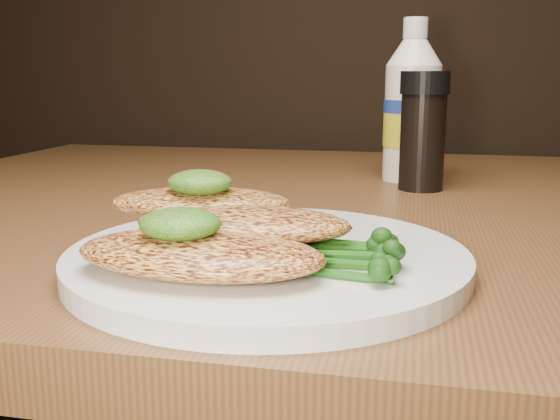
# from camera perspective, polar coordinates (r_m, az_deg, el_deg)

# --- Properties ---
(plate) EXTENTS (0.27, 0.27, 0.01)m
(plate) POSITION_cam_1_polar(r_m,az_deg,el_deg) (0.43, -1.14, -4.39)
(plate) COLOR white
(plate) RESTS_ON dining_table
(chicken_front) EXTENTS (0.15, 0.08, 0.02)m
(chicken_front) POSITION_cam_1_polar(r_m,az_deg,el_deg) (0.38, -7.16, -3.91)
(chicken_front) COLOR #E39A48
(chicken_front) RESTS_ON plate
(chicken_mid) EXTENTS (0.14, 0.08, 0.02)m
(chicken_mid) POSITION_cam_1_polar(r_m,az_deg,el_deg) (0.41, -3.36, -1.19)
(chicken_mid) COLOR #E39A48
(chicken_mid) RESTS_ON plate
(chicken_back) EXTENTS (0.13, 0.08, 0.02)m
(chicken_back) POSITION_cam_1_polar(r_m,az_deg,el_deg) (0.45, -7.13, 0.70)
(chicken_back) COLOR #E39A48
(chicken_back) RESTS_ON plate
(pesto_front) EXTENTS (0.05, 0.04, 0.02)m
(pesto_front) POSITION_cam_1_polar(r_m,az_deg,el_deg) (0.37, -8.89, -1.23)
(pesto_front) COLOR black
(pesto_front) RESTS_ON chicken_front
(pesto_back) EXTENTS (0.05, 0.05, 0.02)m
(pesto_back) POSITION_cam_1_polar(r_m,az_deg,el_deg) (0.44, -7.17, 2.46)
(pesto_back) COLOR black
(pesto_back) RESTS_ON chicken_back
(broccolini_bundle) EXTENTS (0.14, 0.12, 0.02)m
(broccolini_bundle) POSITION_cam_1_polar(r_m,az_deg,el_deg) (0.40, 3.96, -3.25)
(broccolini_bundle) COLOR #1C5212
(broccolini_bundle) RESTS_ON plate
(mayo_bottle) EXTENTS (0.09, 0.09, 0.19)m
(mayo_bottle) POSITION_cam_1_polar(r_m,az_deg,el_deg) (0.79, 11.72, 9.51)
(mayo_bottle) COLOR white
(mayo_bottle) RESTS_ON dining_table
(pepper_grinder) EXTENTS (0.07, 0.07, 0.13)m
(pepper_grinder) POSITION_cam_1_polar(r_m,az_deg,el_deg) (0.73, 12.61, 6.86)
(pepper_grinder) COLOR black
(pepper_grinder) RESTS_ON dining_table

